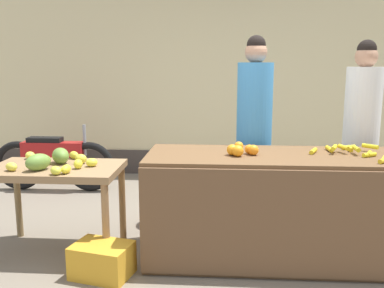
# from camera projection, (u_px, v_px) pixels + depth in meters

# --- Properties ---
(ground_plane) EXTENTS (24.00, 24.00, 0.00)m
(ground_plane) POSITION_uv_depth(u_px,v_px,m) (218.00, 255.00, 3.71)
(ground_plane) COLOR #756B5B
(market_wall_back) EXTENTS (8.91, 0.23, 3.15)m
(market_wall_back) POSITION_uv_depth(u_px,v_px,m) (221.00, 70.00, 6.23)
(market_wall_back) COLOR beige
(market_wall_back) RESTS_ON ground
(fruit_stall_counter) EXTENTS (2.26, 0.82, 0.90)m
(fruit_stall_counter) POSITION_uv_depth(u_px,v_px,m) (282.00, 207.00, 3.58)
(fruit_stall_counter) COLOR brown
(fruit_stall_counter) RESTS_ON ground
(side_table_wooden) EXTENTS (1.11, 0.68, 0.77)m
(side_table_wooden) POSITION_uv_depth(u_px,v_px,m) (56.00, 178.00, 3.68)
(side_table_wooden) COLOR olive
(side_table_wooden) RESTS_ON ground
(banana_bunch_pile) EXTENTS (0.60, 0.63, 0.07)m
(banana_bunch_pile) POSITION_uv_depth(u_px,v_px,m) (353.00, 151.00, 3.51)
(banana_bunch_pile) COLOR yellow
(banana_bunch_pile) RESTS_ON fruit_stall_counter
(orange_pile) EXTENTS (0.26, 0.33, 0.09)m
(orange_pile) POSITION_uv_depth(u_px,v_px,m) (242.00, 149.00, 3.49)
(orange_pile) COLOR orange
(orange_pile) RESTS_ON fruit_stall_counter
(mango_papaya_pile) EXTENTS (0.78, 0.71, 0.14)m
(mango_papaya_pile) POSITION_uv_depth(u_px,v_px,m) (53.00, 160.00, 3.64)
(mango_papaya_pile) COLOR yellow
(mango_papaya_pile) RESTS_ON side_table_wooden
(vendor_woman_blue_shirt) EXTENTS (0.34, 0.34, 1.90)m
(vendor_woman_blue_shirt) POSITION_uv_depth(u_px,v_px,m) (254.00, 134.00, 4.14)
(vendor_woman_blue_shirt) COLOR #33333D
(vendor_woman_blue_shirt) RESTS_ON ground
(vendor_woman_white_shirt) EXTENTS (0.34, 0.34, 1.86)m
(vendor_woman_white_shirt) POSITION_uv_depth(u_px,v_px,m) (360.00, 136.00, 4.15)
(vendor_woman_white_shirt) COLOR #33333D
(vendor_woman_white_shirt) RESTS_ON ground
(parked_motorcycle) EXTENTS (1.60, 0.18, 0.88)m
(parked_motorcycle) POSITION_uv_depth(u_px,v_px,m) (54.00, 160.00, 5.55)
(parked_motorcycle) COLOR black
(parked_motorcycle) RESTS_ON ground
(produce_crate) EXTENTS (0.50, 0.42, 0.26)m
(produce_crate) POSITION_uv_depth(u_px,v_px,m) (102.00, 260.00, 3.32)
(produce_crate) COLOR gold
(produce_crate) RESTS_ON ground
(produce_sack) EXTENTS (0.43, 0.46, 0.45)m
(produce_sack) POSITION_uv_depth(u_px,v_px,m) (160.00, 204.00, 4.37)
(produce_sack) COLOR maroon
(produce_sack) RESTS_ON ground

